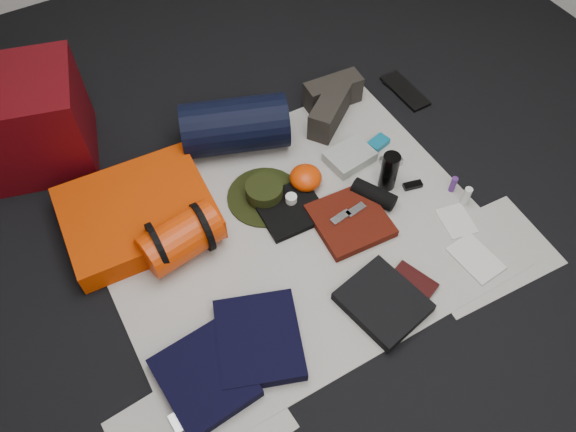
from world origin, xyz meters
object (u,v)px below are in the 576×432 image
red_cabinet (23,122)px  stuff_sack (181,238)px  paperback_book (412,283)px  navy_duffel (235,126)px  compact_camera (391,161)px  sleeping_pad (138,213)px  water_bottle (389,171)px

red_cabinet → stuff_sack: size_ratio=1.67×
red_cabinet → paperback_book: (1.13, -1.47, -0.21)m
navy_duffel → compact_camera: size_ratio=5.11×
sleeping_pad → compact_camera: bearing=-13.6°
red_cabinet → compact_camera: bearing=-16.4°
stuff_sack → compact_camera: bearing=-2.1°
water_bottle → paperback_book: water_bottle is taller
sleeping_pad → navy_duffel: navy_duffel is taller
red_cabinet → sleeping_pad: (0.28, -0.61, -0.16)m
paperback_book → sleeping_pad: bearing=114.5°
sleeping_pad → red_cabinet: bearing=114.8°
red_cabinet → paperback_book: bearing=-37.0°
stuff_sack → navy_duffel: (0.47, 0.44, 0.03)m
compact_camera → paperback_book: compact_camera is taller
red_cabinet → navy_duffel: size_ratio=1.10×
sleeping_pad → water_bottle: (1.07, -0.38, 0.04)m
red_cabinet → compact_camera: red_cabinet is taller
navy_duffel → compact_camera: (0.58, -0.48, -0.11)m
paperback_book → navy_duffel: bearing=84.3°
navy_duffel → paperback_book: navy_duffel is taller
paperback_book → compact_camera: bearing=41.6°
water_bottle → compact_camera: bearing=45.3°
red_cabinet → sleeping_pad: bearing=-49.9°
red_cabinet → stuff_sack: 0.94m
red_cabinet → navy_duffel: 0.96m
red_cabinet → water_bottle: size_ratio=2.77×
red_cabinet → water_bottle: 1.68m
stuff_sack → paperback_book: size_ratio=1.80×
navy_duffel → water_bottle: size_ratio=2.52×
sleeping_pad → compact_camera: (1.16, -0.28, -0.04)m
sleeping_pad → compact_camera: 1.20m
sleeping_pad → water_bottle: 1.13m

